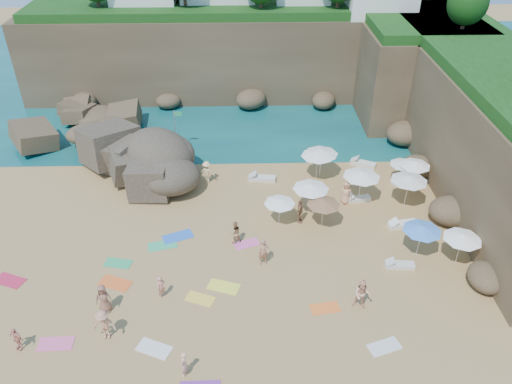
{
  "coord_description": "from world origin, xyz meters",
  "views": [
    {
      "loc": [
        1.26,
        -24.2,
        20.46
      ],
      "look_at": [
        2.0,
        3.0,
        2.0
      ],
      "focal_mm": 35.0,
      "sensor_mm": 36.0,
      "label": 1
    }
  ],
  "objects_px": {
    "person_stand_0": "(161,287)",
    "person_stand_5": "(176,145)",
    "person_stand_4": "(346,193)",
    "person_stand_1": "(235,232)",
    "flag_pole": "(176,125)",
    "person_stand_6": "(184,364)",
    "person_stand_2": "(207,172)",
    "lounger_0": "(262,178)",
    "person_stand_3": "(300,211)",
    "parasol_2": "(362,174)",
    "parasol_1": "(322,151)",
    "rock_outcrop": "(147,181)",
    "parasol_0": "(318,154)"
  },
  "relations": [
    {
      "from": "person_stand_0",
      "to": "person_stand_2",
      "type": "bearing_deg",
      "value": 28.12
    },
    {
      "from": "flag_pole",
      "to": "person_stand_0",
      "type": "relative_size",
      "value": 2.35
    },
    {
      "from": "lounger_0",
      "to": "person_stand_1",
      "type": "xyz_separation_m",
      "value": [
        -1.99,
        -7.25,
        0.64
      ]
    },
    {
      "from": "parasol_1",
      "to": "parasol_2",
      "type": "distance_m",
      "value": 4.07
    },
    {
      "from": "parasol_1",
      "to": "person_stand_2",
      "type": "distance_m",
      "value": 8.65
    },
    {
      "from": "flag_pole",
      "to": "lounger_0",
      "type": "distance_m",
      "value": 8.76
    },
    {
      "from": "person_stand_4",
      "to": "parasol_2",
      "type": "bearing_deg",
      "value": 31.27
    },
    {
      "from": "person_stand_0",
      "to": "person_stand_2",
      "type": "height_order",
      "value": "person_stand_2"
    },
    {
      "from": "parasol_1",
      "to": "flag_pole",
      "type": "bearing_deg",
      "value": 157.38
    },
    {
      "from": "parasol_0",
      "to": "person_stand_3",
      "type": "height_order",
      "value": "parasol_0"
    },
    {
      "from": "parasol_2",
      "to": "person_stand_6",
      "type": "distance_m",
      "value": 17.89
    },
    {
      "from": "person_stand_4",
      "to": "person_stand_1",
      "type": "bearing_deg",
      "value": -135.34
    },
    {
      "from": "flag_pole",
      "to": "parasol_1",
      "type": "bearing_deg",
      "value": -22.62
    },
    {
      "from": "lounger_0",
      "to": "person_stand_3",
      "type": "bearing_deg",
      "value": -58.81
    },
    {
      "from": "person_stand_1",
      "to": "parasol_1",
      "type": "bearing_deg",
      "value": -150.13
    },
    {
      "from": "lounger_0",
      "to": "person_stand_4",
      "type": "distance_m",
      "value": 6.6
    },
    {
      "from": "person_stand_4",
      "to": "parasol_1",
      "type": "bearing_deg",
      "value": 127.03
    },
    {
      "from": "person_stand_0",
      "to": "person_stand_4",
      "type": "relative_size",
      "value": 0.84
    },
    {
      "from": "rock_outcrop",
      "to": "person_stand_5",
      "type": "bearing_deg",
      "value": 63.8
    },
    {
      "from": "lounger_0",
      "to": "person_stand_1",
      "type": "height_order",
      "value": "person_stand_1"
    },
    {
      "from": "lounger_0",
      "to": "person_stand_6",
      "type": "height_order",
      "value": "person_stand_6"
    },
    {
      "from": "flag_pole",
      "to": "person_stand_4",
      "type": "xyz_separation_m",
      "value": [
        12.56,
        -8.28,
        -1.33
      ]
    },
    {
      "from": "person_stand_6",
      "to": "person_stand_0",
      "type": "bearing_deg",
      "value": -143.9
    },
    {
      "from": "person_stand_1",
      "to": "parasol_0",
      "type": "bearing_deg",
      "value": -149.74
    },
    {
      "from": "person_stand_6",
      "to": "person_stand_4",
      "type": "bearing_deg",
      "value": 161.3
    },
    {
      "from": "flag_pole",
      "to": "parasol_0",
      "type": "relative_size",
      "value": 1.39
    },
    {
      "from": "flag_pole",
      "to": "lounger_0",
      "type": "relative_size",
      "value": 1.69
    },
    {
      "from": "flag_pole",
      "to": "lounger_0",
      "type": "xyz_separation_m",
      "value": [
        6.83,
        -5.1,
        -2.04
      ]
    },
    {
      "from": "lounger_0",
      "to": "person_stand_2",
      "type": "xyz_separation_m",
      "value": [
        -4.12,
        -0.14,
        0.72
      ]
    },
    {
      "from": "lounger_0",
      "to": "person_stand_0",
      "type": "bearing_deg",
      "value": -109.51
    },
    {
      "from": "rock_outcrop",
      "to": "person_stand_1",
      "type": "xyz_separation_m",
      "value": [
        6.7,
        -7.38,
        0.8
      ]
    },
    {
      "from": "person_stand_2",
      "to": "person_stand_4",
      "type": "height_order",
      "value": "person_stand_2"
    },
    {
      "from": "person_stand_0",
      "to": "person_stand_5",
      "type": "relative_size",
      "value": 0.77
    },
    {
      "from": "flag_pole",
      "to": "parasol_1",
      "type": "height_order",
      "value": "flag_pole"
    },
    {
      "from": "rock_outcrop",
      "to": "flag_pole",
      "type": "bearing_deg",
      "value": 69.55
    },
    {
      "from": "parasol_2",
      "to": "person_stand_2",
      "type": "relative_size",
      "value": 1.48
    },
    {
      "from": "person_stand_4",
      "to": "person_stand_5",
      "type": "height_order",
      "value": "person_stand_5"
    },
    {
      "from": "person_stand_1",
      "to": "person_stand_2",
      "type": "bearing_deg",
      "value": -93.57
    },
    {
      "from": "flag_pole",
      "to": "parasol_2",
      "type": "distance_m",
      "value": 15.76
    },
    {
      "from": "parasol_0",
      "to": "person_stand_1",
      "type": "relative_size",
      "value": 1.56
    },
    {
      "from": "parasol_2",
      "to": "person_stand_0",
      "type": "height_order",
      "value": "parasol_2"
    },
    {
      "from": "parasol_1",
      "to": "person_stand_1",
      "type": "distance_m",
      "value": 10.08
    },
    {
      "from": "person_stand_3",
      "to": "person_stand_6",
      "type": "xyz_separation_m",
      "value": [
        -6.61,
        -11.69,
        -0.14
      ]
    },
    {
      "from": "lounger_0",
      "to": "person_stand_1",
      "type": "relative_size",
      "value": 1.28
    },
    {
      "from": "person_stand_5",
      "to": "person_stand_1",
      "type": "bearing_deg",
      "value": -67.82
    },
    {
      "from": "rock_outcrop",
      "to": "parasol_1",
      "type": "bearing_deg",
      "value": 1.26
    },
    {
      "from": "parasol_1",
      "to": "person_stand_4",
      "type": "xyz_separation_m",
      "value": [
        1.32,
        -3.6,
        -1.32
      ]
    },
    {
      "from": "flag_pole",
      "to": "person_stand_6",
      "type": "relative_size",
      "value": 2.28
    },
    {
      "from": "rock_outcrop",
      "to": "person_stand_1",
      "type": "height_order",
      "value": "rock_outcrop"
    },
    {
      "from": "parasol_1",
      "to": "person_stand_6",
      "type": "bearing_deg",
      "value": -116.68
    }
  ]
}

